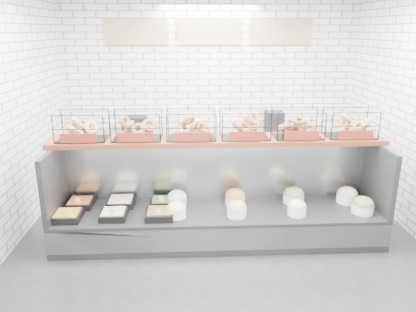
{
  "coord_description": "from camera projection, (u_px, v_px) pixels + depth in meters",
  "views": [
    {
      "loc": [
        -0.35,
        -4.3,
        2.54
      ],
      "look_at": [
        -0.13,
        0.45,
        1.05
      ],
      "focal_mm": 35.0,
      "sensor_mm": 36.0,
      "label": 1
    }
  ],
  "objects": [
    {
      "name": "ground",
      "position": [
        220.0,
        250.0,
        4.88
      ],
      "size": [
        5.5,
        5.5,
        0.0
      ],
      "primitive_type": "plane",
      "color": "black",
      "rests_on": "ground"
    },
    {
      "name": "room_shell",
      "position": [
        218.0,
        72.0,
        4.84
      ],
      "size": [
        5.02,
        5.51,
        3.01
      ],
      "color": "white",
      "rests_on": "ground"
    },
    {
      "name": "display_case",
      "position": [
        219.0,
        213.0,
        5.11
      ],
      "size": [
        4.0,
        0.9,
        1.2
      ],
      "color": "black",
      "rests_on": "ground"
    },
    {
      "name": "bagel_shelf",
      "position": [
        218.0,
        128.0,
        4.96
      ],
      "size": [
        4.1,
        0.5,
        0.4
      ],
      "color": "#511E11",
      "rests_on": "display_case"
    },
    {
      "name": "prep_counter",
      "position": [
        210.0,
        154.0,
        7.05
      ],
      "size": [
        4.0,
        0.6,
        1.2
      ],
      "color": "#93969B",
      "rests_on": "ground"
    }
  ]
}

